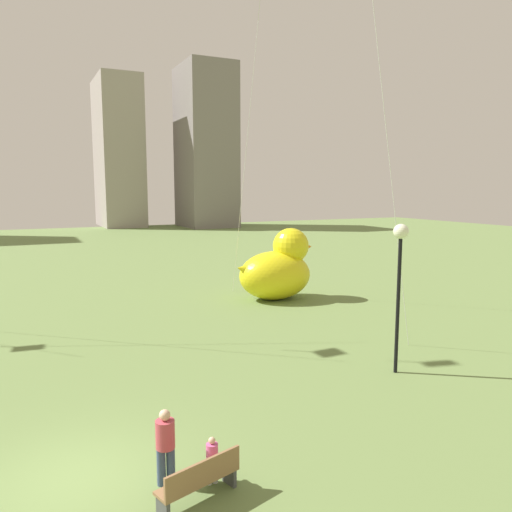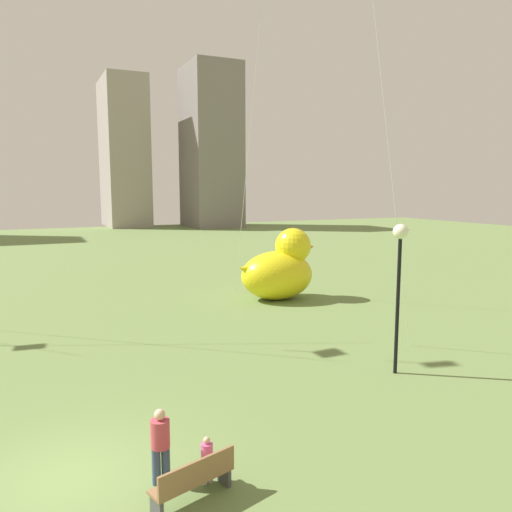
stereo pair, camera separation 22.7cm
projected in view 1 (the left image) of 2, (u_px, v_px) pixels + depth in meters
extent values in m
plane|color=olive|center=(72.00, 480.00, 10.27)|extent=(140.00, 140.00, 0.00)
cube|color=olive|center=(198.00, 480.00, 9.56)|extent=(1.78, 0.93, 0.06)
cube|color=olive|center=(204.00, 472.00, 9.38)|extent=(1.67, 0.56, 0.45)
cube|color=#47474C|center=(163.00, 508.00, 9.07)|extent=(0.18, 0.38, 0.39)
cube|color=#47474C|center=(229.00, 475.00, 10.11)|extent=(0.18, 0.38, 0.39)
cylinder|color=#38476B|center=(161.00, 467.00, 10.06)|extent=(0.18, 0.18, 0.78)
cylinder|color=#38476B|center=(171.00, 465.00, 10.15)|extent=(0.18, 0.18, 0.78)
cylinder|color=#B23F4C|center=(165.00, 434.00, 10.01)|extent=(0.39, 0.39, 0.59)
sphere|color=#D8AD8C|center=(165.00, 415.00, 9.96)|extent=(0.23, 0.23, 0.23)
cylinder|color=silver|center=(209.00, 473.00, 10.10)|extent=(0.11, 0.11, 0.49)
cylinder|color=silver|center=(215.00, 471.00, 10.16)|extent=(0.11, 0.11, 0.49)
cylinder|color=#D85999|center=(212.00, 452.00, 10.07)|extent=(0.25, 0.25, 0.37)
sphere|color=#D8AD8C|center=(212.00, 441.00, 10.04)|extent=(0.14, 0.14, 0.14)
ellipsoid|color=yellow|center=(275.00, 275.00, 26.87)|extent=(4.04, 2.98, 2.63)
sphere|color=yellow|center=(291.00, 246.00, 27.07)|extent=(1.97, 1.97, 1.97)
cone|color=orange|center=(305.00, 247.00, 27.46)|extent=(0.88, 0.88, 0.88)
cone|color=yellow|center=(245.00, 270.00, 26.06)|extent=(1.20, 1.05, 1.27)
cylinder|color=black|center=(398.00, 306.00, 15.99)|extent=(0.12, 0.12, 4.45)
sphere|color=#EAEACC|center=(401.00, 231.00, 15.66)|extent=(0.48, 0.48, 0.48)
cube|color=#9E938C|center=(118.00, 153.00, 78.07)|extent=(6.14, 11.68, 22.87)
cube|color=gray|center=(206.00, 147.00, 76.66)|extent=(7.35, 10.11, 24.50)
cylinder|color=silver|center=(247.00, 139.00, 26.21)|extent=(0.11, 3.93, 17.13)
cylinder|color=silver|center=(386.00, 131.00, 17.47)|extent=(2.84, 0.11, 15.99)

